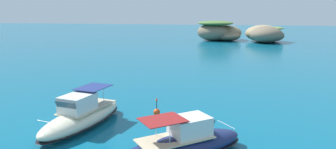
{
  "coord_description": "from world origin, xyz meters",
  "views": [
    {
      "loc": [
        6.94,
        -12.8,
        8.23
      ],
      "look_at": [
        0.09,
        17.29,
        1.97
      ],
      "focal_mm": 32.68,
      "sensor_mm": 36.0,
      "label": 1
    }
  ],
  "objects": [
    {
      "name": "motorboat_cream",
      "position": [
        -3.85,
        6.43,
        0.86
      ],
      "size": [
        3.99,
        8.9,
        2.69
      ],
      "color": "beige",
      "rests_on": "ground"
    },
    {
      "name": "islet_large",
      "position": [
        1.56,
        81.18,
        2.43
      ],
      "size": [
        16.8,
        16.81,
        5.86
      ],
      "color": "#756651",
      "rests_on": "ground"
    },
    {
      "name": "islet_small",
      "position": [
        14.58,
        78.87,
        2.32
      ],
      "size": [
        12.05,
        15.68,
        4.73
      ],
      "color": "#9E8966",
      "rests_on": "ground"
    },
    {
      "name": "motorboat_navy",
      "position": [
        4.2,
        3.52,
        0.8
      ],
      "size": [
        7.6,
        7.07,
        2.51
      ],
      "color": "navy",
      "rests_on": "ground"
    },
    {
      "name": "channel_buoy",
      "position": [
        0.77,
        10.18,
        0.34
      ],
      "size": [
        0.56,
        0.56,
        1.48
      ],
      "color": "#E54C19",
      "rests_on": "ground"
    }
  ]
}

